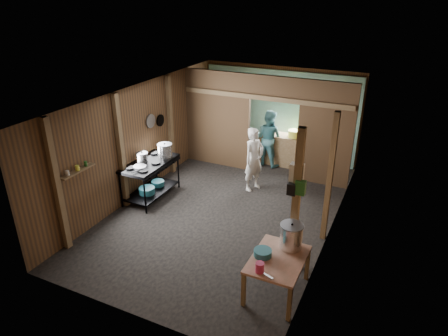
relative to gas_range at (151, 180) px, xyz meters
The scene contains 42 objects.
floor 1.95m from the gas_range, ahead, with size 4.50×7.00×0.00m, color black.
ceiling 2.87m from the gas_range, ahead, with size 4.50×7.00×0.00m, color #313130.
wall_back 4.26m from the gas_range, 63.25° to the left, with size 4.50×0.00×2.60m, color brown.
wall_front 3.87m from the gas_range, 60.10° to the right, with size 4.50×0.00×2.60m, color brown.
wall_left 0.96m from the gas_range, 148.08° to the left, with size 0.00×7.00×2.60m, color brown.
wall_right 4.22m from the gas_range, ahead, with size 0.00×7.00×2.60m, color brown.
partition_left 2.63m from the gas_range, 77.14° to the left, with size 1.85×0.10×2.60m, color #4B331C.
partition_right 4.31m from the gas_range, 35.13° to the left, with size 1.35×0.10×2.60m, color #4B331C.
partition_header 3.72m from the gas_range, 48.77° to the left, with size 1.30×0.10×0.60m, color #4B331C.
turquoise_panel 4.20m from the gas_range, 62.88° to the left, with size 4.40×0.06×2.50m, color #79C4C0.
back_counter 3.86m from the gas_range, 55.57° to the left, with size 1.20×0.50×0.85m, color #806A4D.
wall_clock 4.45m from the gas_range, 59.60° to the left, with size 0.20×0.20×0.03m, color beige.
post_left_a 2.54m from the gas_range, 97.22° to the right, with size 0.10×0.12×2.60m, color #806A4D.
post_left_b 1.07m from the gas_range, 117.78° to the right, with size 0.10×0.12×2.60m, color #806A4D.
post_left_c 1.69m from the gas_range, 101.84° to the left, with size 0.10×0.12×2.60m, color #806A4D.
post_right 4.15m from the gas_range, ahead, with size 0.10×0.12×2.60m, color #806A4D.
post_free 3.97m from the gas_range, 16.00° to the right, with size 0.12×0.12×2.60m, color #806A4D.
cross_beam 3.43m from the gas_range, 51.70° to the left, with size 4.40×0.12×0.12m, color #806A4D.
pan_lid_big 1.40m from the gas_range, 117.63° to the left, with size 0.34×0.34×0.03m, color slate.
pan_lid_small 1.54m from the gas_range, 107.76° to the left, with size 0.30×0.30×0.03m, color black.
wall_shelf 2.12m from the gas_range, 98.22° to the right, with size 0.14×0.80×0.03m, color #806A4D.
jar_white 2.37m from the gas_range, 97.26° to the right, with size 0.07×0.07×0.10m, color beige.
jar_yellow 2.15m from the gas_range, 98.22° to the right, with size 0.08×0.08×0.10m, color #E4E743.
jar_green 1.96m from the gas_range, 99.30° to the right, with size 0.06×0.06×0.10m, color #1F581E.
bag_white 4.04m from the gas_range, 15.05° to the right, with size 0.22×0.15×0.32m, color beige.
bag_green 4.13m from the gas_range, 16.55° to the right, with size 0.16×0.12×0.24m, color #1F581E.
bag_black 3.99m from the gas_range, 17.44° to the right, with size 0.14×0.10×0.20m, color black.
gas_range is the anchor object (origin of this frame).
prep_table 4.15m from the gas_range, 26.48° to the right, with size 0.81×1.12×0.66m, color tan, non-canonical shape.
stove_pot_large 0.75m from the gas_range, 67.69° to the left, with size 0.34×0.34×0.35m, color silver, non-canonical shape.
stove_pot_med 0.57m from the gas_range, behind, with size 0.27×0.27×0.23m, color silver, non-canonical shape.
frying_pan 0.60m from the gas_range, 90.00° to the right, with size 0.29×0.51×0.07m, color slate, non-canonical shape.
blue_tub_front 0.27m from the gas_range, 90.00° to the right, with size 0.36×0.36×0.15m, color #1F5D6A.
blue_tub_back 0.34m from the gas_range, 90.00° to the left, with size 0.31×0.31×0.12m, color #1F5D6A.
stock_pot 4.10m from the gas_range, 21.29° to the right, with size 0.38×0.38×0.45m, color silver, non-canonical shape.
wash_basin 3.96m from the gas_range, 28.59° to the right, with size 0.29×0.29×0.11m, color #1F5D6A.
pink_bucket 4.24m from the gas_range, 32.63° to the right, with size 0.14×0.14×0.16m, color #C62D5A.
knife 4.33m from the gas_range, 32.17° to the right, with size 0.30×0.04×0.01m, color silver.
yellow_tub 4.07m from the gas_range, 51.91° to the left, with size 0.34×0.34×0.19m, color #E4E743.
red_cup 3.72m from the gas_range, 59.53° to the left, with size 0.11×0.11×0.13m, color #9F2A3B.
cook 2.49m from the gas_range, 34.94° to the left, with size 0.57×0.38×1.57m, color white.
worker_back 3.52m from the gas_range, 58.38° to the left, with size 0.76×0.59×1.56m, color teal.
Camera 1 is at (3.27, -7.13, 4.58)m, focal length 32.24 mm.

